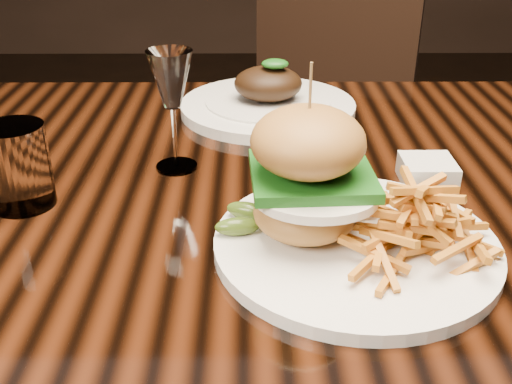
{
  "coord_description": "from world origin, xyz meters",
  "views": [
    {
      "loc": [
        -0.03,
        -0.7,
        1.11
      ],
      "look_at": [
        -0.03,
        -0.13,
        0.81
      ],
      "focal_mm": 42.0,
      "sensor_mm": 36.0,
      "label": 1
    }
  ],
  "objects_px": {
    "wine_glass": "(171,84)",
    "far_dish": "(268,102)",
    "burger_plate": "(355,206)",
    "dining_table": "(273,235)",
    "chair_far": "(323,108)"
  },
  "relations": [
    {
      "from": "far_dish",
      "to": "chair_far",
      "type": "relative_size",
      "value": 0.32
    },
    {
      "from": "burger_plate",
      "to": "far_dish",
      "type": "xyz_separation_m",
      "value": [
        -0.08,
        0.43,
        -0.04
      ]
    },
    {
      "from": "wine_glass",
      "to": "far_dish",
      "type": "xyz_separation_m",
      "value": [
        0.13,
        0.22,
        -0.1
      ]
    },
    {
      "from": "burger_plate",
      "to": "chair_far",
      "type": "bearing_deg",
      "value": 94.02
    },
    {
      "from": "burger_plate",
      "to": "chair_far",
      "type": "xyz_separation_m",
      "value": [
        0.09,
        1.04,
        -0.27
      ]
    },
    {
      "from": "wine_glass",
      "to": "chair_far",
      "type": "relative_size",
      "value": 0.17
    },
    {
      "from": "dining_table",
      "to": "chair_far",
      "type": "xyz_separation_m",
      "value": [
        0.17,
        0.89,
        -0.13
      ]
    },
    {
      "from": "dining_table",
      "to": "burger_plate",
      "type": "bearing_deg",
      "value": -62.96
    },
    {
      "from": "burger_plate",
      "to": "wine_glass",
      "type": "height_order",
      "value": "burger_plate"
    },
    {
      "from": "wine_glass",
      "to": "far_dish",
      "type": "bearing_deg",
      "value": 59.07
    },
    {
      "from": "far_dish",
      "to": "chair_far",
      "type": "distance_m",
      "value": 0.67
    },
    {
      "from": "burger_plate",
      "to": "wine_glass",
      "type": "bearing_deg",
      "value": 144.35
    },
    {
      "from": "burger_plate",
      "to": "wine_glass",
      "type": "xyz_separation_m",
      "value": [
        -0.21,
        0.21,
        0.07
      ]
    },
    {
      "from": "burger_plate",
      "to": "wine_glass",
      "type": "relative_size",
      "value": 1.86
    },
    {
      "from": "wine_glass",
      "to": "chair_far",
      "type": "height_order",
      "value": "chair_far"
    }
  ]
}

